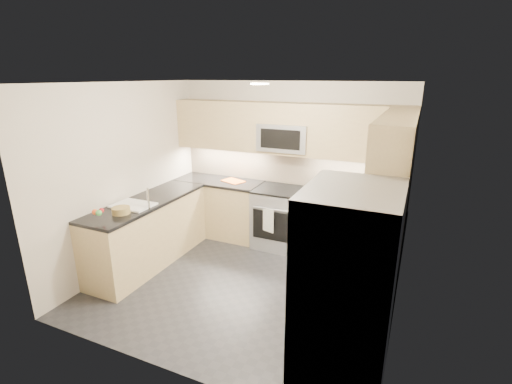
% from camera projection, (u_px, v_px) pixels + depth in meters
% --- Properties ---
extents(floor, '(3.60, 3.20, 0.00)m').
position_uv_depth(floor, '(245.00, 284.00, 4.78)').
color(floor, '#25252A').
rests_on(floor, ground).
extents(ceiling, '(3.60, 3.20, 0.02)m').
position_uv_depth(ceiling, '(243.00, 83.00, 4.03)').
color(ceiling, beige).
rests_on(ceiling, wall_back).
extents(wall_back, '(3.60, 0.02, 2.50)m').
position_uv_depth(wall_back, '(288.00, 164.00, 5.80)').
color(wall_back, beige).
rests_on(wall_back, floor).
extents(wall_front, '(3.60, 0.02, 2.50)m').
position_uv_depth(wall_front, '(159.00, 246.00, 3.01)').
color(wall_front, beige).
rests_on(wall_front, floor).
extents(wall_left, '(0.02, 3.20, 2.50)m').
position_uv_depth(wall_left, '(127.00, 176.00, 5.10)').
color(wall_left, beige).
rests_on(wall_left, floor).
extents(wall_right, '(0.02, 3.20, 2.50)m').
position_uv_depth(wall_right, '(406.00, 214.00, 3.71)').
color(wall_right, beige).
rests_on(wall_right, floor).
extents(base_cab_back_left, '(1.42, 0.60, 0.90)m').
position_uv_depth(base_cab_back_left, '(220.00, 208.00, 6.20)').
color(base_cab_back_left, tan).
rests_on(base_cab_back_left, floor).
extents(base_cab_back_right, '(1.42, 0.60, 0.90)m').
position_uv_depth(base_cab_back_right, '(351.00, 229.00, 5.35)').
color(base_cab_back_right, tan).
rests_on(base_cab_back_right, floor).
extents(base_cab_right, '(0.60, 1.70, 0.90)m').
position_uv_depth(base_cab_right, '(370.00, 272.00, 4.19)').
color(base_cab_right, tan).
rests_on(base_cab_right, floor).
extents(base_cab_peninsula, '(0.60, 2.00, 0.90)m').
position_uv_depth(base_cab_peninsula, '(149.00, 233.00, 5.23)').
color(base_cab_peninsula, tan).
rests_on(base_cab_peninsula, floor).
extents(countertop_back_left, '(1.42, 0.63, 0.04)m').
position_uv_depth(countertop_back_left, '(219.00, 181.00, 6.06)').
color(countertop_back_left, black).
rests_on(countertop_back_left, base_cab_back_left).
extents(countertop_back_right, '(1.42, 0.63, 0.04)m').
position_uv_depth(countertop_back_right, '(354.00, 198.00, 5.21)').
color(countertop_back_right, black).
rests_on(countertop_back_right, base_cab_back_right).
extents(countertop_right, '(0.63, 1.70, 0.04)m').
position_uv_depth(countertop_right, '(374.00, 234.00, 4.05)').
color(countertop_right, black).
rests_on(countertop_right, base_cab_right).
extents(countertop_peninsula, '(0.63, 2.00, 0.04)m').
position_uv_depth(countertop_peninsula, '(146.00, 202.00, 5.09)').
color(countertop_peninsula, black).
rests_on(countertop_peninsula, base_cab_peninsula).
extents(upper_cab_back, '(3.60, 0.35, 0.75)m').
position_uv_depth(upper_cab_back, '(286.00, 129.00, 5.47)').
color(upper_cab_back, tan).
rests_on(upper_cab_back, wall_back).
extents(upper_cab_right, '(0.35, 1.95, 0.75)m').
position_uv_depth(upper_cab_right, '(396.00, 151.00, 3.84)').
color(upper_cab_right, tan).
rests_on(upper_cab_right, wall_right).
extents(backsplash_back, '(3.60, 0.01, 0.51)m').
position_uv_depth(backsplash_back, '(288.00, 167.00, 5.81)').
color(backsplash_back, tan).
rests_on(backsplash_back, wall_back).
extents(backsplash_right, '(0.01, 2.30, 0.51)m').
position_uv_depth(backsplash_right, '(407.00, 205.00, 4.12)').
color(backsplash_right, tan).
rests_on(backsplash_right, wall_right).
extents(gas_range, '(0.76, 0.65, 0.91)m').
position_uv_depth(gas_range, '(280.00, 218.00, 5.75)').
color(gas_range, '#97999E').
rests_on(gas_range, floor).
extents(range_cooktop, '(0.76, 0.65, 0.03)m').
position_uv_depth(range_cooktop, '(281.00, 190.00, 5.62)').
color(range_cooktop, black).
rests_on(range_cooktop, gas_range).
extents(oven_door_glass, '(0.62, 0.02, 0.45)m').
position_uv_depth(oven_door_glass, '(272.00, 226.00, 5.47)').
color(oven_door_glass, black).
rests_on(oven_door_glass, gas_range).
extents(oven_handle, '(0.60, 0.02, 0.02)m').
position_uv_depth(oven_handle, '(272.00, 209.00, 5.37)').
color(oven_handle, '#B2B5BA').
rests_on(oven_handle, gas_range).
extents(microwave, '(0.76, 0.40, 0.40)m').
position_uv_depth(microwave, '(285.00, 137.00, 5.49)').
color(microwave, '#93959A').
rests_on(microwave, upper_cab_back).
extents(microwave_door, '(0.60, 0.01, 0.28)m').
position_uv_depth(microwave_door, '(280.00, 139.00, 5.31)').
color(microwave_door, black).
rests_on(microwave_door, microwave).
extents(refrigerator, '(0.70, 0.90, 1.80)m').
position_uv_depth(refrigerator, '(346.00, 296.00, 2.94)').
color(refrigerator, '#989BA0').
rests_on(refrigerator, floor).
extents(fridge_handle_left, '(0.02, 0.02, 1.20)m').
position_uv_depth(fridge_handle_left, '(294.00, 292.00, 2.92)').
color(fridge_handle_left, '#B2B5BA').
rests_on(fridge_handle_left, refrigerator).
extents(fridge_handle_right, '(0.02, 0.02, 1.20)m').
position_uv_depth(fridge_handle_right, '(307.00, 271.00, 3.23)').
color(fridge_handle_right, '#B2B5BA').
rests_on(fridge_handle_right, refrigerator).
extents(sink_basin, '(0.52, 0.38, 0.16)m').
position_uv_depth(sink_basin, '(134.00, 210.00, 4.88)').
color(sink_basin, white).
rests_on(sink_basin, base_cab_peninsula).
extents(faucet, '(0.03, 0.03, 0.28)m').
position_uv_depth(faucet, '(148.00, 198.00, 4.72)').
color(faucet, silver).
rests_on(faucet, countertop_peninsula).
extents(utensil_bowl, '(0.30, 0.30, 0.14)m').
position_uv_depth(utensil_bowl, '(382.00, 197.00, 5.00)').
color(utensil_bowl, green).
rests_on(utensil_bowl, countertop_back_right).
extents(cutting_board, '(0.41, 0.35, 0.01)m').
position_uv_depth(cutting_board, '(233.00, 181.00, 5.98)').
color(cutting_board, '#D35613').
rests_on(cutting_board, countertop_back_left).
extents(fruit_basket, '(0.29, 0.29, 0.08)m').
position_uv_depth(fruit_basket, '(121.00, 210.00, 4.58)').
color(fruit_basket, '#998147').
rests_on(fruit_basket, countertop_peninsula).
extents(fruit_apple, '(0.06, 0.06, 0.06)m').
position_uv_depth(fruit_apple, '(101.00, 211.00, 4.36)').
color(fruit_apple, '#AD1319').
rests_on(fruit_apple, fruit_basket).
extents(fruit_pear, '(0.07, 0.07, 0.07)m').
position_uv_depth(fruit_pear, '(99.00, 213.00, 4.29)').
color(fruit_pear, green).
rests_on(fruit_pear, fruit_basket).
extents(dish_towel_check, '(0.19, 0.08, 0.36)m').
position_uv_depth(dish_towel_check, '(268.00, 220.00, 5.42)').
color(dish_towel_check, silver).
rests_on(dish_towel_check, oven_handle).
extents(fruit_orange, '(0.07, 0.07, 0.07)m').
position_uv_depth(fruit_orange, '(95.00, 212.00, 4.32)').
color(fruit_orange, '#DC4918').
rests_on(fruit_orange, fruit_basket).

